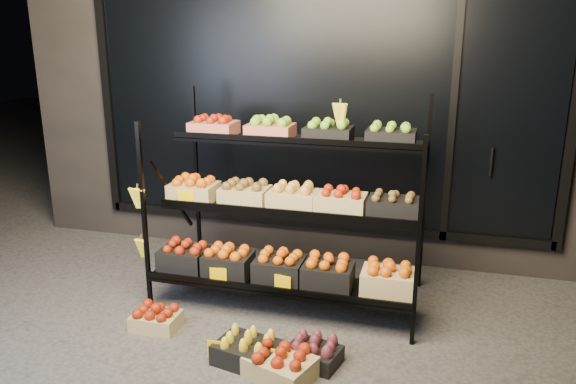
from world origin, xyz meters
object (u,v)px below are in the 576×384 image
(floor_crate_left, at_px, (156,318))
(floor_crate_midleft, at_px, (248,349))
(display_rack, at_px, (287,209))
(floor_crate_midright, at_px, (280,364))

(floor_crate_left, bearing_deg, floor_crate_midleft, -17.36)
(display_rack, distance_m, floor_crate_midright, 1.28)
(display_rack, xyz_separation_m, floor_crate_midleft, (-0.01, -0.94, -0.69))
(floor_crate_left, height_order, floor_crate_midleft, floor_crate_midleft)
(floor_crate_midleft, height_order, floor_crate_midright, same)
(floor_crate_left, distance_m, floor_crate_midleft, 0.84)
(floor_crate_midright, bearing_deg, floor_crate_left, -178.47)
(display_rack, bearing_deg, floor_crate_left, -139.37)
(floor_crate_midleft, bearing_deg, floor_crate_midright, -9.38)
(floor_crate_midleft, distance_m, floor_crate_midright, 0.28)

